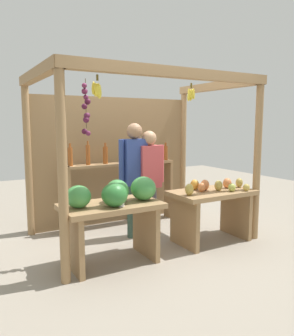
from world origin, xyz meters
TOP-DOWN VIEW (x-y plane):
  - ground_plane at (0.00, 0.00)m, footprint 12.00×12.00m
  - market_stall at (-0.01, 0.38)m, footprint 2.83×1.84m
  - fruit_counter_left at (-0.72, -0.67)m, footprint 1.20×0.64m
  - fruit_counter_right at (0.75, -0.65)m, footprint 1.14×0.64m
  - bottle_shelf_unit at (0.02, 0.65)m, footprint 1.81×0.22m
  - vendor_man at (-0.08, 0.03)m, footprint 0.48×0.22m
  - vendor_woman at (0.12, -0.02)m, footprint 0.48×0.20m

SIDE VIEW (x-z plane):
  - ground_plane at x=0.00m, z-range 0.00..0.00m
  - fruit_counter_right at x=0.75m, z-range 0.11..0.97m
  - fruit_counter_left at x=-0.72m, z-range 0.17..1.16m
  - bottle_shelf_unit at x=0.02m, z-range 0.12..1.48m
  - vendor_woman at x=0.12m, z-range 0.14..1.66m
  - vendor_man at x=-0.08m, z-range 0.16..1.78m
  - market_stall at x=-0.01m, z-range 0.19..2.44m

